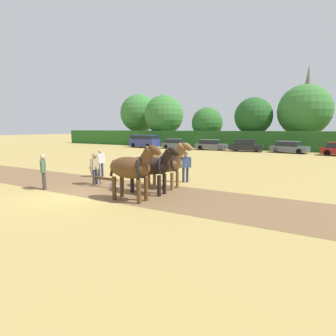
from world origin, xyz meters
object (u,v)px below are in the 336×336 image
tree_center_left (207,123)px  draft_horse_trail_left (165,162)px  parked_car_left (175,144)px  parked_car_center_left (211,145)px  tree_left (164,115)px  tree_center_right (304,111)px  farmer_onlooker_right (100,161)px  draft_horse_lead_right (150,166)px  parked_van (144,141)px  church_spire (307,101)px  plow (107,181)px  farmer_at_plow (95,166)px  farmer_onlooker_left (43,169)px  tree_center (253,116)px  parked_car_center (246,146)px  tree_far_left (139,113)px  draft_horse_lead_left (132,168)px  farmer_beside_team (185,164)px  parked_car_center_right (289,147)px

tree_center_left → draft_horse_trail_left: 32.52m
parked_car_left → parked_car_center_left: (5.65, 0.38, 0.01)m
tree_left → parked_car_center_left: tree_left is taller
tree_center_right → farmer_onlooker_right: (-9.68, -31.14, -4.56)m
draft_horse_lead_right → parked_van: size_ratio=0.57×
church_spire → plow: church_spire is taller
farmer_at_plow → parked_car_center_left: size_ratio=0.37×
farmer_onlooker_left → farmer_onlooker_right: farmer_onlooker_left is taller
tree_center_left → farmer_at_plow: (6.19, -32.09, -2.95)m
tree_center → farmer_onlooker_right: size_ratio=4.53×
draft_horse_trail_left → parked_car_center: bearing=93.0°
parked_van → parked_car_center_left: size_ratio=1.12×
church_spire → farmer_onlooker_right: size_ratio=10.81×
tree_far_left → plow: size_ratio=5.69×
draft_horse_trail_left → parked_car_center_left: 25.03m
church_spire → parked_car_center: church_spire is taller
draft_horse_trail_left → parked_car_left: draft_horse_trail_left is taller
parked_car_center → draft_horse_lead_left: bearing=-92.4°
church_spire → draft_horse_trail_left: size_ratio=6.56×
draft_horse_lead_right → church_spire: bearing=86.1°
tree_left → parked_car_center_left: bearing=-29.2°
tree_center → farmer_onlooker_left: 34.53m
tree_far_left → parked_car_center_left: tree_far_left is taller
farmer_onlooker_left → farmer_onlooker_right: bearing=41.7°
draft_horse_lead_right → plow: bearing=-180.0°
tree_center_left → tree_center_right: tree_center_right is taller
tree_far_left → farmer_at_plow: size_ratio=5.79×
draft_horse_lead_right → draft_horse_trail_left: 1.39m
church_spire → farmer_beside_team: (-3.19, -61.73, -8.70)m
plow → parked_car_center_right: 26.73m
tree_center_left → farmer_at_plow: tree_center_left is taller
draft_horse_lead_right → draft_horse_lead_left: bearing=-90.0°
tree_left → farmer_onlooker_left: tree_left is taller
church_spire → parked_car_center_left: (-10.07, -39.36, -8.99)m
church_spire → parked_car_center_right: size_ratio=4.03×
tree_left → church_spire: size_ratio=0.49×
draft_horse_lead_left → parked_car_center_right: draft_horse_lead_left is taller
tree_far_left → parked_car_center_left: size_ratio=2.15×
church_spire → parked_car_left: size_ratio=4.54×
tree_center → farmer_at_plow: 32.39m
farmer_onlooker_left → parked_car_center_right: size_ratio=0.38×
farmer_onlooker_left → parked_van: 29.58m
tree_center_right → parked_car_center_right: 8.76m
tree_center_left → parked_van: 11.15m
parked_car_left → tree_left: bearing=120.5°
tree_left → church_spire: (21.66, 32.87, 4.26)m
tree_center_left → parked_car_center_right: tree_center_left is taller
draft_horse_trail_left → parked_van: size_ratio=0.55×
tree_left → draft_horse_trail_left: bearing=-59.3°
tree_left → farmer_onlooker_left: bearing=-68.8°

